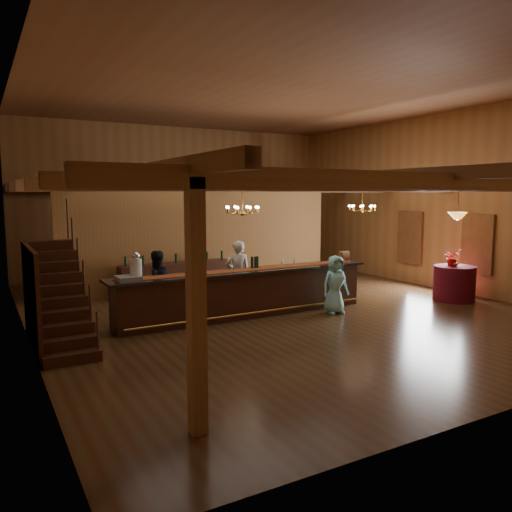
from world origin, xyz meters
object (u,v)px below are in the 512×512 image
raffle_drum (344,256)px  guest (335,284)px  beverage_dispenser (136,266)px  floor_plant (261,262)px  chandelier_left (242,209)px  staff_second (156,285)px  chandelier_right (362,208)px  backbar_shelf (176,279)px  round_table (454,283)px  tasting_bar (246,292)px  bartender (238,274)px  pendant_lamp (457,216)px

raffle_drum → guest: size_ratio=0.23×
beverage_dispenser → floor_plant: (5.52, 4.13, -0.78)m
chandelier_left → staff_second: (-1.83, 1.02, -1.81)m
chandelier_left → staff_second: bearing=150.8°
chandelier_left → staff_second: size_ratio=0.48×
raffle_drum → chandelier_left: 3.51m
beverage_dispenser → chandelier_right: chandelier_right is taller
backbar_shelf → guest: guest is taller
staff_second → floor_plant: staff_second is taller
round_table → guest: size_ratio=0.77×
tasting_bar → floor_plant: 5.00m
raffle_drum → round_table: bearing=-23.8°
backbar_shelf → floor_plant: size_ratio=2.62×
raffle_drum → round_table: 3.31m
beverage_dispenser → bartender: bearing=16.0°
bartender → beverage_dispenser: bearing=37.5°
raffle_drum → bartender: (-2.83, 0.88, -0.42)m
backbar_shelf → round_table: (6.57, -4.64, 0.01)m
beverage_dispenser → round_table: bearing=-8.6°
raffle_drum → backbar_shelf: size_ratio=0.10×
raffle_drum → beverage_dispenser: bearing=179.7°
round_table → staff_second: (-8.01, 2.12, 0.34)m
tasting_bar → raffle_drum: (3.05, -0.01, 0.74)m
staff_second → guest: (4.11, -1.69, -0.09)m
beverage_dispenser → raffle_drum: 5.77m
bartender → round_table: bearing=-179.1°
guest → tasting_bar: bearing=162.6°
backbar_shelf → chandelier_right: bearing=-24.7°
tasting_bar → guest: size_ratio=4.66×
round_table → pendant_lamp: pendant_lamp is taller
raffle_drum → floor_plant: (-0.26, 4.16, -0.67)m
backbar_shelf → staff_second: size_ratio=2.06×
bartender → chandelier_left: bearing=89.9°
beverage_dispenser → backbar_shelf: beverage_dispenser is taller
tasting_bar → backbar_shelf: size_ratio=2.01×
raffle_drum → backbar_shelf: (-3.63, 3.35, -0.84)m
pendant_lamp → guest: pendant_lamp is taller
raffle_drum → staff_second: 5.17m
guest → floor_plant: guest is taller
beverage_dispenser → backbar_shelf: 4.06m
floor_plant → pendant_lamp: bearing=-59.6°
bartender → floor_plant: bearing=-106.6°
bartender → raffle_drum: bearing=-175.7°
bartender → guest: 2.55m
round_table → chandelier_right: bearing=120.9°
backbar_shelf → pendant_lamp: size_ratio=3.80×
guest → floor_plant: (0.71, 5.03, -0.09)m
guest → chandelier_right: bearing=43.2°
tasting_bar → backbar_shelf: 3.39m
chandelier_right → guest: (-2.50, -1.93, -1.85)m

